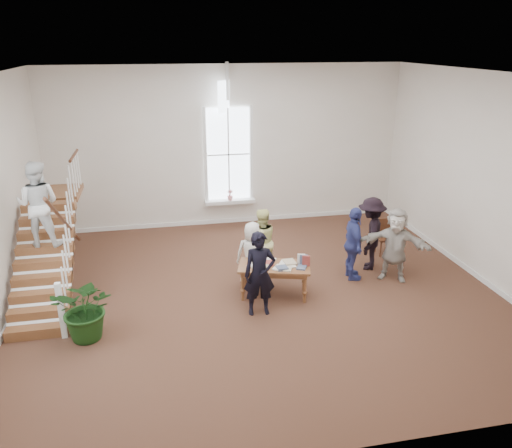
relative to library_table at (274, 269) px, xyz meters
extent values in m
plane|color=#492C1D|center=(-0.24, 0.15, -0.62)|extent=(10.00, 10.00, 0.00)
plane|color=beige|center=(-0.24, 4.65, 1.63)|extent=(10.00, 0.00, 10.00)
plane|color=beige|center=(-0.24, -4.35, 1.63)|extent=(10.00, 0.00, 10.00)
plane|color=beige|center=(4.76, 0.15, 1.63)|extent=(0.00, 9.00, 9.00)
plane|color=white|center=(-0.24, 0.15, 3.88)|extent=(10.00, 10.00, 0.00)
cube|color=white|center=(-0.24, 4.47, 0.08)|extent=(1.45, 0.28, 0.10)
plane|color=white|center=(-0.24, 4.59, 1.43)|extent=(2.60, 0.00, 2.60)
plane|color=white|center=(-0.24, 4.59, 3.03)|extent=(0.60, 0.60, 0.85)
cube|color=white|center=(-0.24, 4.62, -0.56)|extent=(10.00, 0.04, 0.12)
imported|color=pink|center=(-0.24, 4.44, 0.28)|extent=(0.17, 0.17, 0.30)
cube|color=brown|center=(-4.59, -0.65, -0.52)|extent=(1.10, 0.30, 0.20)
cube|color=brown|center=(-4.59, -0.35, -0.32)|extent=(1.10, 0.30, 0.20)
cube|color=brown|center=(-4.59, -0.05, -0.12)|extent=(1.10, 0.30, 0.20)
cube|color=brown|center=(-4.59, 0.25, 0.08)|extent=(1.10, 0.30, 0.20)
cube|color=brown|center=(-4.59, 0.55, 0.28)|extent=(1.10, 0.30, 0.20)
cube|color=brown|center=(-4.59, 0.85, 0.48)|extent=(1.10, 0.30, 0.20)
cube|color=brown|center=(-4.59, 1.15, 0.68)|extent=(1.10, 0.30, 0.20)
cube|color=brown|center=(-4.59, 1.45, 0.88)|extent=(1.10, 0.30, 0.20)
cube|color=brown|center=(-4.59, 1.75, 1.08)|extent=(1.10, 0.30, 0.20)
cube|color=brown|center=(-4.59, 2.65, 1.12)|extent=(1.10, 1.20, 0.12)
cube|color=white|center=(-4.10, -0.80, -0.07)|extent=(0.10, 0.10, 1.10)
cylinder|color=#3A220F|center=(-4.09, 0.55, 1.13)|extent=(0.07, 2.74, 1.86)
imported|color=silver|center=(-4.59, 0.85, 1.45)|extent=(0.94, 0.79, 1.72)
cube|color=brown|center=(0.01, 0.00, 0.05)|extent=(1.62, 1.11, 0.05)
cube|color=brown|center=(0.01, 0.00, -0.02)|extent=(1.47, 0.96, 0.10)
cylinder|color=brown|center=(-0.68, -0.09, -0.30)|extent=(0.07, 0.07, 0.64)
cylinder|color=brown|center=(0.55, -0.43, -0.30)|extent=(0.07, 0.07, 0.64)
cylinder|color=brown|center=(-0.53, 0.43, -0.30)|extent=(0.07, 0.07, 0.64)
cylinder|color=brown|center=(0.70, 0.09, -0.30)|extent=(0.07, 0.07, 0.64)
cube|color=silver|center=(0.07, -0.16, 0.09)|extent=(0.31, 0.33, 0.03)
cube|color=beige|center=(0.34, -0.08, 0.09)|extent=(0.19, 0.28, 0.02)
cube|color=tan|center=(-0.23, -0.02, 0.10)|extent=(0.29, 0.28, 0.05)
cube|color=silver|center=(-0.04, 0.23, 0.10)|extent=(0.30, 0.30, 0.05)
cube|color=#4C5972|center=(0.12, -0.22, 0.10)|extent=(0.24, 0.22, 0.06)
cube|color=maroon|center=(-0.15, 0.21, 0.09)|extent=(0.21, 0.23, 0.03)
cube|color=white|center=(-0.32, -0.04, 0.11)|extent=(0.30, 0.33, 0.06)
cube|color=#BFB299|center=(0.23, -0.25, 0.09)|extent=(0.24, 0.29, 0.03)
cube|color=silver|center=(-0.35, 0.09, 0.11)|extent=(0.20, 0.23, 0.06)
cube|color=beige|center=(-0.29, 0.30, 0.10)|extent=(0.26, 0.27, 0.04)
cube|color=tan|center=(0.34, 0.03, 0.10)|extent=(0.25, 0.30, 0.05)
cube|color=silver|center=(0.23, 0.05, 0.09)|extent=(0.28, 0.32, 0.03)
cube|color=#4C5972|center=(0.53, -0.24, 0.09)|extent=(0.27, 0.29, 0.03)
cube|color=maroon|center=(-0.08, 0.07, 0.10)|extent=(0.18, 0.24, 0.06)
cube|color=white|center=(-0.39, 0.11, 0.09)|extent=(0.35, 0.36, 0.03)
cube|color=#BFB299|center=(-0.36, -0.13, 0.09)|extent=(0.25, 0.21, 0.03)
imported|color=black|center=(-0.44, -0.65, 0.24)|extent=(0.64, 0.43, 1.70)
imported|color=silver|center=(-0.34, 0.60, 0.11)|extent=(0.80, 0.62, 1.45)
imported|color=#EBE993|center=(-0.04, 1.10, 0.17)|extent=(0.89, 0.78, 1.57)
imported|color=navy|center=(1.92, 0.43, 0.23)|extent=(0.52, 1.03, 1.69)
imported|color=black|center=(2.52, 0.88, 0.25)|extent=(1.11, 1.29, 1.73)
imported|color=beige|center=(2.82, 0.23, 0.22)|extent=(1.58, 1.23, 1.67)
imported|color=#163912|center=(-3.64, -0.92, -0.01)|extent=(1.33, 1.23, 1.22)
cube|color=#3A220F|center=(3.24, 1.56, -0.20)|extent=(0.40, 0.40, 0.05)
cube|color=#3A220F|center=(3.24, 1.73, 0.05)|extent=(0.39, 0.05, 0.46)
cylinder|color=#3A220F|center=(3.07, 1.41, -0.41)|extent=(0.04, 0.04, 0.41)
cylinder|color=#3A220F|center=(3.39, 1.40, -0.41)|extent=(0.04, 0.04, 0.41)
cylinder|color=#3A220F|center=(3.08, 1.72, -0.41)|extent=(0.04, 0.04, 0.41)
cylinder|color=#3A220F|center=(3.40, 1.71, -0.41)|extent=(0.04, 0.04, 0.41)
camera|label=1|loc=(-2.24, -9.16, 4.50)|focal=35.00mm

